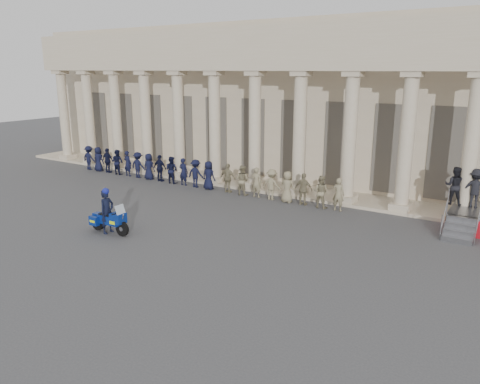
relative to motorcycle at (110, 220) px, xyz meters
name	(u,v)px	position (x,y,z in m)	size (l,w,h in m)	color
ground	(178,237)	(2.58, 1.09, -0.55)	(90.00, 90.00, 0.00)	#404043
building	(328,100)	(2.58, 15.83, 3.98)	(40.00, 12.50, 9.00)	#BDAB8E
officer_rank	(188,172)	(-2.34, 7.84, 0.23)	(17.86, 0.59, 1.56)	black
motorcycle	(110,220)	(0.00, 0.00, 0.00)	(1.98, 0.81, 1.27)	black
rider	(107,211)	(-0.11, 0.00, 0.37)	(0.44, 0.65, 1.86)	black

